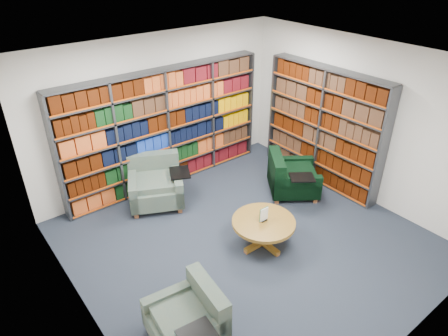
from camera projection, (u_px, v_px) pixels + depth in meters
room_shell at (250, 163)px, 5.60m from camera, size 5.02×5.02×2.82m
bookshelf_back at (166, 129)px, 7.35m from camera, size 4.00×0.28×2.20m
bookshelf_right at (323, 127)px, 7.41m from camera, size 0.28×2.50×2.20m
chair_teal_left at (156, 184)px, 7.12m from camera, size 1.22×1.21×0.83m
chair_green_right at (289, 178)px, 7.35m from camera, size 1.19×1.20×0.77m
chair_teal_front at (191, 319)px, 4.65m from camera, size 0.87×0.97×0.71m
coffee_table at (263, 226)px, 6.04m from camera, size 0.96×0.96×0.68m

